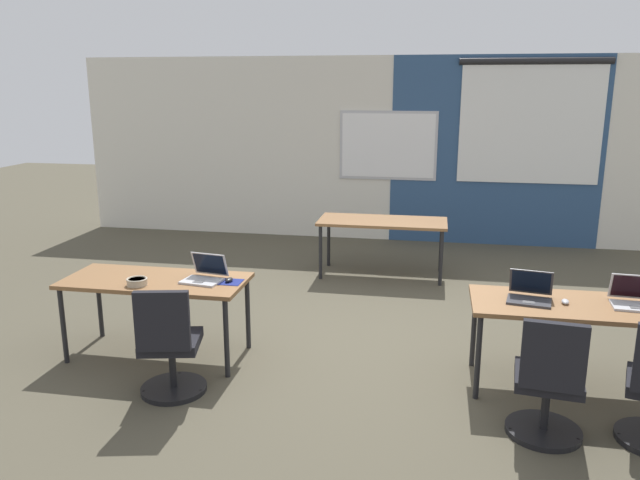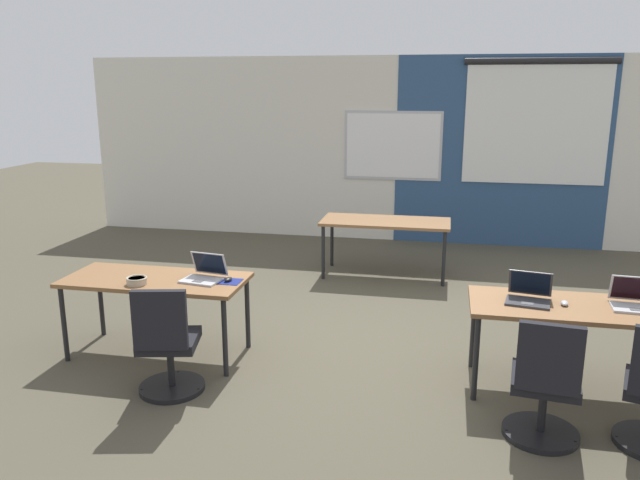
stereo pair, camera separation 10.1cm
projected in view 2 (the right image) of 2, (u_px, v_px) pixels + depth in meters
ground_plane at (360, 343)px, 5.87m from camera, size 24.00×24.00×0.00m
back_wall_assembly at (403, 149)px, 9.50m from camera, size 10.00×0.27×2.80m
desk_near_left at (156, 284)px, 5.48m from camera, size 1.60×0.70×0.72m
desk_near_right at (575, 313)px, 4.80m from camera, size 1.60×0.70×0.72m
desk_far_center at (385, 225)px, 7.80m from camera, size 1.60×0.70×0.72m
laptop_near_right_inner at (529, 296)px, 4.86m from camera, size 0.38×0.36×0.23m
mouse_near_right_inner at (564, 303)px, 4.78m from camera, size 0.07×0.10×0.03m
chair_near_right_inner at (545, 391)px, 4.17m from camera, size 0.52×0.56×0.92m
laptop_near_right_end at (634, 301)px, 4.73m from camera, size 0.35×0.32×0.23m
laptop_near_left_inner at (204, 274)px, 5.40m from camera, size 0.37×0.35×0.23m
mousepad_near_left_inner at (228, 281)px, 5.36m from camera, size 0.22×0.19×0.00m
mouse_near_left_inner at (228, 279)px, 5.35m from camera, size 0.07×0.11×0.03m
chair_near_left_inner at (168, 350)px, 4.81m from camera, size 0.53×0.58×0.92m
snack_bowl at (137, 280)px, 5.28m from camera, size 0.18×0.18×0.06m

